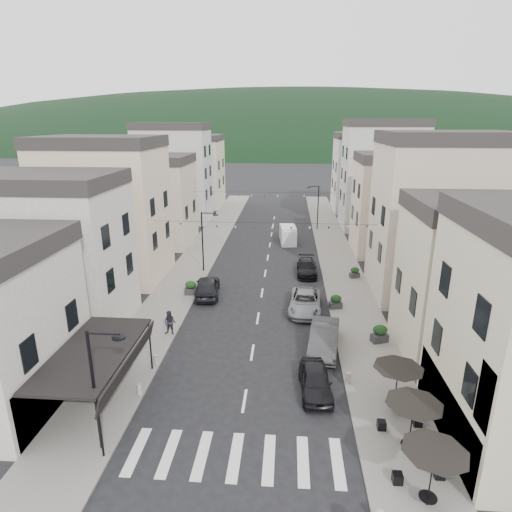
# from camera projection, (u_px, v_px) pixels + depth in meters

# --- Properties ---
(ground) EXTENTS (700.00, 700.00, 0.00)m
(ground) POSITION_uv_depth(u_px,v_px,m) (229.00, 494.00, 17.09)
(ground) COLOR black
(ground) RESTS_ON ground
(sidewalk_left) EXTENTS (4.00, 76.00, 0.12)m
(sidewalk_left) POSITION_uv_depth(u_px,v_px,m) (202.00, 253.00, 48.02)
(sidewalk_left) COLOR slate
(sidewalk_left) RESTS_ON ground
(sidewalk_right) EXTENTS (4.00, 76.00, 0.12)m
(sidewalk_right) POSITION_uv_depth(u_px,v_px,m) (336.00, 256.00, 46.94)
(sidewalk_right) COLOR slate
(sidewalk_right) RESTS_ON ground
(hill_backdrop) EXTENTS (640.00, 360.00, 70.00)m
(hill_backdrop) POSITION_uv_depth(u_px,v_px,m) (287.00, 141.00, 302.14)
(hill_backdrop) COLOR black
(hill_backdrop) RESTS_ON ground
(boutique_awning) EXTENTS (3.77, 7.50, 3.28)m
(boutique_awning) POSITION_uv_depth(u_px,v_px,m) (98.00, 354.00, 21.43)
(boutique_awning) COLOR black
(boutique_awning) RESTS_ON ground
(buildings_row_left) EXTENTS (10.20, 54.16, 14.00)m
(buildings_row_left) POSITION_uv_depth(u_px,v_px,m) (152.00, 190.00, 52.16)
(buildings_row_left) COLOR #AEA9A0
(buildings_row_left) RESTS_ON ground
(buildings_row_right) EXTENTS (10.20, 54.16, 14.50)m
(buildings_row_right) POSITION_uv_depth(u_px,v_px,m) (397.00, 193.00, 48.90)
(buildings_row_right) COLOR beige
(buildings_row_right) RESTS_ON ground
(cafe_terrace) EXTENTS (2.50, 8.10, 2.53)m
(cafe_terrace) POSITION_uv_depth(u_px,v_px,m) (413.00, 409.00, 18.48)
(cafe_terrace) COLOR black
(cafe_terrace) RESTS_ON ground
(streetlamp_left_near) EXTENTS (1.70, 0.56, 6.00)m
(streetlamp_left_near) POSITION_uv_depth(u_px,v_px,m) (99.00, 379.00, 18.29)
(streetlamp_left_near) COLOR black
(streetlamp_left_near) RESTS_ON ground
(streetlamp_left_far) EXTENTS (1.70, 0.56, 6.00)m
(streetlamp_left_far) POSITION_uv_depth(u_px,v_px,m) (205.00, 236.00, 41.10)
(streetlamp_left_far) COLOR black
(streetlamp_left_far) RESTS_ON ground
(streetlamp_right_far) EXTENTS (1.70, 0.56, 6.00)m
(streetlamp_right_far) POSITION_uv_depth(u_px,v_px,m) (316.00, 203.00, 57.36)
(streetlamp_right_far) COLOR black
(streetlamp_right_far) RESTS_ON ground
(bollards) EXTENTS (11.66, 10.26, 0.60)m
(bollards) POSITION_uv_depth(u_px,v_px,m) (243.00, 400.00, 22.19)
(bollards) COLOR gray
(bollards) RESTS_ON ground
(bunting_near) EXTENTS (19.00, 0.28, 0.62)m
(bunting_near) POSITION_uv_depth(u_px,v_px,m) (263.00, 227.00, 36.28)
(bunting_near) COLOR black
(bunting_near) RESTS_ON ground
(bunting_far) EXTENTS (19.00, 0.28, 0.62)m
(bunting_far) POSITION_uv_depth(u_px,v_px,m) (271.00, 195.00, 51.49)
(bunting_far) COLOR black
(bunting_far) RESTS_ON ground
(parked_car_a) EXTENTS (1.89, 4.20, 1.40)m
(parked_car_a) POSITION_uv_depth(u_px,v_px,m) (315.00, 381.00, 23.32)
(parked_car_a) COLOR black
(parked_car_a) RESTS_ON ground
(parked_car_b) EXTENTS (2.46, 5.28, 1.67)m
(parked_car_b) POSITION_uv_depth(u_px,v_px,m) (324.00, 338.00, 27.64)
(parked_car_b) COLOR #343436
(parked_car_b) RESTS_ON ground
(parked_car_c) EXTENTS (2.85, 5.51, 1.49)m
(parked_car_c) POSITION_uv_depth(u_px,v_px,m) (305.00, 302.00, 33.38)
(parked_car_c) COLOR gray
(parked_car_c) RESTS_ON ground
(parked_car_d) EXTENTS (1.91, 4.67, 1.36)m
(parked_car_d) POSITION_uv_depth(u_px,v_px,m) (307.00, 267.00, 41.38)
(parked_car_d) COLOR black
(parked_car_d) RESTS_ON ground
(parked_car_e) EXTENTS (2.56, 5.11, 1.67)m
(parked_car_e) POSITION_uv_depth(u_px,v_px,m) (207.00, 286.00, 36.26)
(parked_car_e) COLOR black
(parked_car_e) RESTS_ON ground
(delivery_van) EXTENTS (2.16, 4.61, 2.14)m
(delivery_van) POSITION_uv_depth(u_px,v_px,m) (288.00, 234.00, 51.98)
(delivery_van) COLOR silver
(delivery_van) RESTS_ON ground
(pedestrian_a) EXTENTS (0.77, 0.57, 1.93)m
(pedestrian_a) POSITION_uv_depth(u_px,v_px,m) (120.00, 337.00, 27.26)
(pedestrian_a) COLOR black
(pedestrian_a) RESTS_ON sidewalk_left
(pedestrian_b) EXTENTS (0.94, 0.78, 1.74)m
(pedestrian_b) POSITION_uv_depth(u_px,v_px,m) (170.00, 323.00, 29.38)
(pedestrian_b) COLOR #27202B
(pedestrian_b) RESTS_ON sidewalk_left
(planter_la) EXTENTS (0.98, 0.66, 1.01)m
(planter_la) POSITION_uv_depth(u_px,v_px,m) (91.00, 385.00, 23.10)
(planter_la) COLOR #2D2D2F
(planter_la) RESTS_ON sidewalk_left
(planter_lb) EXTENTS (1.17, 0.77, 1.21)m
(planter_lb) POSITION_uv_depth(u_px,v_px,m) (191.00, 288.00, 36.28)
(planter_lb) COLOR #2B2B2D
(planter_lb) RESTS_ON sidewalk_left
(planter_ra) EXTENTS (1.24, 0.95, 1.22)m
(planter_ra) POSITION_uv_depth(u_px,v_px,m) (380.00, 334.00, 28.48)
(planter_ra) COLOR #2A2A2D
(planter_ra) RESTS_ON sidewalk_right
(planter_rb) EXTENTS (1.07, 0.70, 1.12)m
(planter_rb) POSITION_uv_depth(u_px,v_px,m) (336.00, 302.00, 33.62)
(planter_rb) COLOR #2D2D30
(planter_rb) RESTS_ON sidewalk_right
(planter_rc) EXTENTS (1.04, 0.82, 1.03)m
(planter_rc) POSITION_uv_depth(u_px,v_px,m) (355.00, 272.00, 40.18)
(planter_rc) COLOR #2E2E31
(planter_rc) RESTS_ON sidewalk_right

